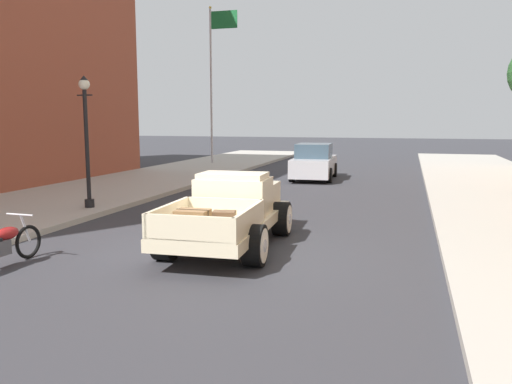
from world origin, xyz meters
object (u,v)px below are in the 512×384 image
(car_background_silver, at_px, (314,163))
(hotrod_truck_cream, at_px, (232,210))
(flagpole, at_px, (215,68))
(street_lamp_near, at_px, (86,132))

(car_background_silver, bearing_deg, hotrod_truck_cream, -87.80)
(car_background_silver, distance_m, flagpole, 10.34)
(car_background_silver, xyz_separation_m, street_lamp_near, (-4.88, -10.41, 1.62))
(hotrod_truck_cream, relative_size, flagpole, 0.55)
(street_lamp_near, xyz_separation_m, flagpole, (-2.17, 16.09, 3.39))
(hotrod_truck_cream, bearing_deg, flagpole, 112.08)
(flagpole, bearing_deg, car_background_silver, -38.84)
(hotrod_truck_cream, bearing_deg, street_lamp_near, 154.97)
(hotrod_truck_cream, xyz_separation_m, car_background_silver, (-0.50, 12.92, 0.01))
(car_background_silver, xyz_separation_m, flagpole, (-7.05, 5.67, 5.00))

